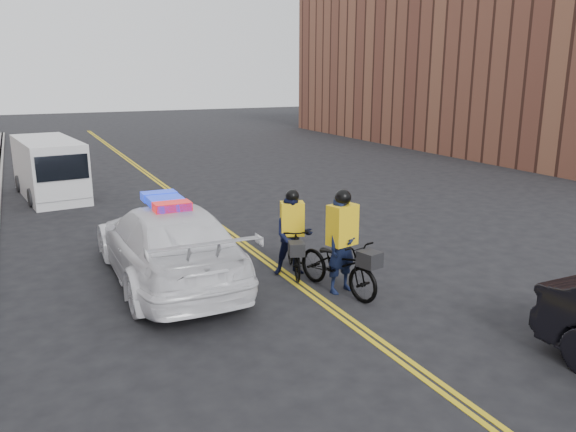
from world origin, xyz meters
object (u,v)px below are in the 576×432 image
Objects in this scene: police_cruiser at (168,243)px; cyclist_near at (342,257)px; cargo_van at (50,169)px; cyclist_far at (292,241)px.

cyclist_near is (3.08, -2.21, -0.11)m from police_cruiser.
police_cruiser is at bearing 131.06° from cyclist_near.
cargo_van is at bearing -80.47° from police_cruiser.
police_cruiser is 10.50m from cargo_van.
cyclist_far is (4.36, -11.16, -0.26)m from cargo_van.
cargo_van is 13.45m from cyclist_near.
cyclist_far is (2.62, -0.81, -0.09)m from police_cruiser.
cyclist_far reaches higher than police_cruiser.
cyclist_near is at bearing -75.61° from cargo_van.
cyclist_near is at bearing -53.14° from cyclist_far.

